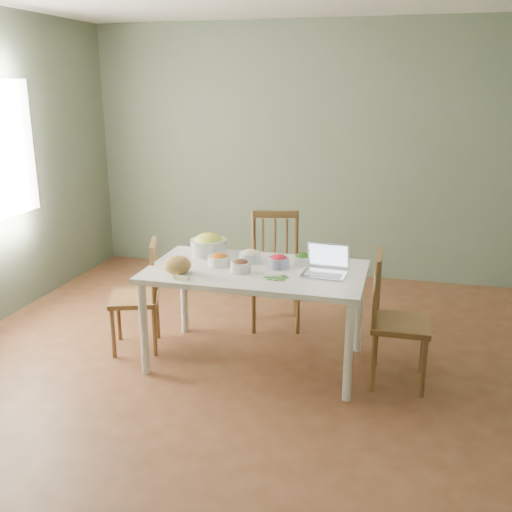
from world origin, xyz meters
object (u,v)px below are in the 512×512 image
(chair_left, at_px, (134,296))
(chair_right, at_px, (401,320))
(dining_table, at_px, (256,316))
(laptop, at_px, (324,261))
(bowl_squash, at_px, (209,244))
(bread_boule, at_px, (177,265))
(chair_far, at_px, (275,272))

(chair_left, relative_size, chair_right, 0.94)
(dining_table, distance_m, chair_right, 1.07)
(dining_table, bearing_deg, laptop, -1.96)
(chair_left, relative_size, bowl_squash, 3.06)
(chair_left, xyz_separation_m, chair_right, (2.06, -0.03, 0.03))
(dining_table, height_order, chair_left, chair_left)
(dining_table, distance_m, laptop, 0.70)
(chair_left, bearing_deg, bread_boule, 42.92)
(chair_left, bearing_deg, bowl_squash, 96.81)
(bread_boule, bearing_deg, chair_right, 7.44)
(chair_left, xyz_separation_m, bread_boule, (0.48, -0.24, 0.37))
(chair_far, height_order, chair_right, chair_far)
(chair_right, bearing_deg, bowl_squash, 77.96)
(chair_left, bearing_deg, chair_far, 106.30)
(dining_table, height_order, laptop, laptop)
(dining_table, relative_size, chair_right, 1.69)
(bowl_squash, height_order, laptop, laptop)
(dining_table, bearing_deg, bread_boule, -154.34)
(bread_boule, xyz_separation_m, bowl_squash, (0.06, 0.52, 0.02))
(dining_table, xyz_separation_m, chair_right, (1.06, -0.04, 0.10))
(bread_boule, height_order, laptop, laptop)
(chair_left, distance_m, chair_right, 2.06)
(bowl_squash, bearing_deg, dining_table, -30.27)
(chair_right, xyz_separation_m, bowl_squash, (-1.52, 0.31, 0.36))
(chair_right, relative_size, laptop, 3.07)
(bread_boule, distance_m, laptop, 1.05)
(bread_boule, xyz_separation_m, laptop, (1.02, 0.23, 0.04))
(bowl_squash, relative_size, laptop, 0.94)
(chair_right, xyz_separation_m, laptop, (-0.56, 0.03, 0.38))
(laptop, bearing_deg, chair_right, 0.98)
(chair_far, relative_size, bread_boule, 5.01)
(dining_table, bearing_deg, bowl_squash, 149.73)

